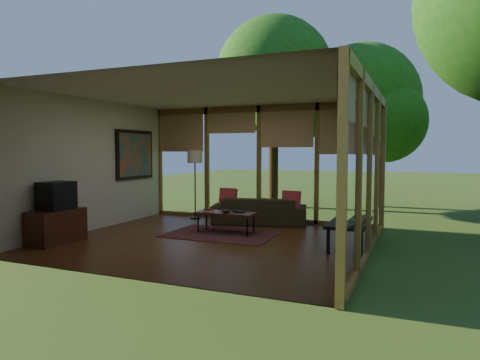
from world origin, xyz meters
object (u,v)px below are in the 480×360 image
at_px(sofa, 259,211).
at_px(television, 56,196).
at_px(media_cabinet, 56,226).
at_px(floor_lamp, 195,161).
at_px(coffee_table, 226,214).
at_px(side_console, 349,223).

relative_size(sofa, television, 3.79).
distance_m(media_cabinet, floor_lamp, 3.68).
xyz_separation_m(coffee_table, side_console, (2.46, -0.32, 0.02)).
relative_size(media_cabinet, coffee_table, 0.83).
relative_size(sofa, coffee_table, 1.74).
relative_size(sofa, side_console, 1.49).
relative_size(media_cabinet, side_console, 0.71).
bearing_deg(floor_lamp, sofa, -4.07).
distance_m(floor_lamp, side_console, 4.37).
bearing_deg(side_console, sofa, 144.39).
height_order(media_cabinet, coffee_table, media_cabinet).
height_order(television, side_console, television).
distance_m(media_cabinet, side_console, 5.15).
height_order(sofa, floor_lamp, floor_lamp).
distance_m(television, floor_lamp, 3.55).
bearing_deg(coffee_table, floor_lamp, 136.39).
relative_size(sofa, media_cabinet, 2.08).
bearing_deg(sofa, side_console, 130.79).
bearing_deg(sofa, media_cabinet, 37.08).
xyz_separation_m(television, coffee_table, (2.39, 1.99, -0.46)).
height_order(sofa, television, television).
bearing_deg(media_cabinet, coffee_table, 39.57).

